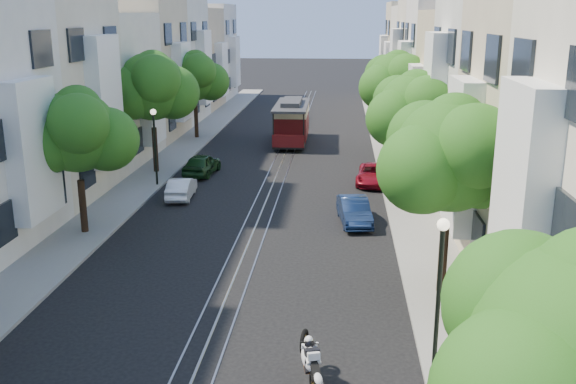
% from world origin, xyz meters
% --- Properties ---
extents(ground, '(200.00, 200.00, 0.00)m').
position_xyz_m(ground, '(0.00, 28.00, 0.00)').
color(ground, black).
rests_on(ground, ground).
extents(sidewalk_east, '(2.50, 80.00, 0.12)m').
position_xyz_m(sidewalk_east, '(7.25, 28.00, 0.06)').
color(sidewalk_east, gray).
rests_on(sidewalk_east, ground).
extents(sidewalk_west, '(2.50, 80.00, 0.12)m').
position_xyz_m(sidewalk_west, '(-7.25, 28.00, 0.06)').
color(sidewalk_west, gray).
rests_on(sidewalk_west, ground).
extents(rail_left, '(0.06, 80.00, 0.02)m').
position_xyz_m(rail_left, '(-0.55, 28.00, 0.01)').
color(rail_left, gray).
rests_on(rail_left, ground).
extents(rail_slot, '(0.06, 80.00, 0.02)m').
position_xyz_m(rail_slot, '(0.00, 28.00, 0.01)').
color(rail_slot, gray).
rests_on(rail_slot, ground).
extents(rail_right, '(0.06, 80.00, 0.02)m').
position_xyz_m(rail_right, '(0.55, 28.00, 0.01)').
color(rail_right, gray).
rests_on(rail_right, ground).
extents(lane_line, '(0.08, 80.00, 0.01)m').
position_xyz_m(lane_line, '(0.00, 28.00, 0.00)').
color(lane_line, tan).
rests_on(lane_line, ground).
extents(townhouses_east, '(7.75, 72.00, 12.00)m').
position_xyz_m(townhouses_east, '(11.87, 27.91, 5.18)').
color(townhouses_east, beige).
rests_on(townhouses_east, ground).
extents(townhouses_west, '(7.75, 72.00, 11.76)m').
position_xyz_m(townhouses_west, '(-11.87, 27.91, 5.08)').
color(townhouses_west, silver).
rests_on(townhouses_west, ground).
extents(tree_e_b, '(4.93, 4.08, 6.68)m').
position_xyz_m(tree_e_b, '(7.26, 8.98, 4.73)').
color(tree_e_b, black).
rests_on(tree_e_b, ground).
extents(tree_e_c, '(4.84, 3.99, 6.52)m').
position_xyz_m(tree_e_c, '(7.26, 19.98, 4.60)').
color(tree_e_c, black).
rests_on(tree_e_c, ground).
extents(tree_e_d, '(5.01, 4.16, 6.85)m').
position_xyz_m(tree_e_d, '(7.26, 30.98, 4.87)').
color(tree_e_d, black).
rests_on(tree_e_d, ground).
extents(tree_w_b, '(4.72, 3.87, 6.27)m').
position_xyz_m(tree_w_b, '(-7.14, 13.98, 4.40)').
color(tree_w_b, black).
rests_on(tree_w_b, ground).
extents(tree_w_c, '(5.13, 4.28, 7.09)m').
position_xyz_m(tree_w_c, '(-7.14, 24.98, 5.07)').
color(tree_w_c, black).
rests_on(tree_w_c, ground).
extents(tree_w_d, '(4.84, 3.99, 6.52)m').
position_xyz_m(tree_w_d, '(-7.14, 35.98, 4.60)').
color(tree_w_d, black).
rests_on(tree_w_d, ground).
extents(lamp_east, '(0.32, 0.32, 4.16)m').
position_xyz_m(lamp_east, '(6.30, 4.00, 2.85)').
color(lamp_east, black).
rests_on(lamp_east, ground).
extents(lamp_west, '(0.32, 0.32, 4.16)m').
position_xyz_m(lamp_west, '(-6.30, 22.00, 2.85)').
color(lamp_west, black).
rests_on(lamp_west, ground).
extents(sportbike_rider, '(0.67, 1.84, 1.29)m').
position_xyz_m(sportbike_rider, '(3.06, 3.14, 0.72)').
color(sportbike_rider, black).
rests_on(sportbike_rider, ground).
extents(cable_car, '(2.43, 7.56, 2.90)m').
position_xyz_m(cable_car, '(0.13, 34.95, 1.72)').
color(cable_car, black).
rests_on(cable_car, ground).
extents(parked_car_e_mid, '(1.69, 3.69, 1.17)m').
position_xyz_m(parked_car_e_mid, '(4.40, 16.44, 0.59)').
color(parked_car_e_mid, '#0B1938').
rests_on(parked_car_e_mid, ground).
extents(parked_car_e_far, '(2.19, 4.06, 1.08)m').
position_xyz_m(parked_car_e_far, '(5.60, 23.57, 0.54)').
color(parked_car_e_far, maroon).
rests_on(parked_car_e_far, ground).
extents(parked_car_w_mid, '(1.34, 3.31, 1.07)m').
position_xyz_m(parked_car_w_mid, '(-4.40, 19.88, 0.53)').
color(parked_car_w_mid, silver).
rests_on(parked_car_w_mid, ground).
extents(parked_car_w_far, '(1.86, 3.86, 1.27)m').
position_xyz_m(parked_car_w_far, '(-4.40, 24.88, 0.64)').
color(parked_car_w_far, '#163718').
rests_on(parked_car_w_far, ground).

